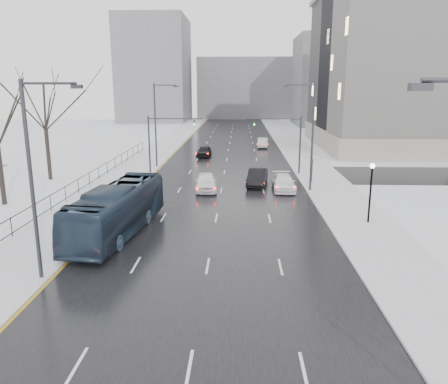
# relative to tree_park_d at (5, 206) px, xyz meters

# --- Properties ---
(road) EXTENTS (16.00, 150.00, 0.04)m
(road) POSITION_rel_tree_park_d_xyz_m (17.80, 26.00, 0.02)
(road) COLOR black
(road) RESTS_ON ground
(cross_road) EXTENTS (130.00, 10.00, 0.04)m
(cross_road) POSITION_rel_tree_park_d_xyz_m (17.80, 14.00, 0.02)
(cross_road) COLOR black
(cross_road) RESTS_ON ground
(sidewalk_left) EXTENTS (5.00, 150.00, 0.16)m
(sidewalk_left) POSITION_rel_tree_park_d_xyz_m (7.30, 26.00, 0.08)
(sidewalk_left) COLOR silver
(sidewalk_left) RESTS_ON ground
(sidewalk_right) EXTENTS (5.00, 150.00, 0.16)m
(sidewalk_right) POSITION_rel_tree_park_d_xyz_m (28.30, 26.00, 0.08)
(sidewalk_right) COLOR silver
(sidewalk_right) RESTS_ON ground
(park_strip) EXTENTS (14.00, 150.00, 0.12)m
(park_strip) POSITION_rel_tree_park_d_xyz_m (-2.20, 26.00, 0.06)
(park_strip) COLOR white
(park_strip) RESTS_ON ground
(tree_park_d) EXTENTS (8.75, 8.75, 12.50)m
(tree_park_d) POSITION_rel_tree_park_d_xyz_m (0.00, 0.00, 0.00)
(tree_park_d) COLOR black
(tree_park_d) RESTS_ON ground
(tree_park_e) EXTENTS (9.45, 9.45, 13.50)m
(tree_park_e) POSITION_rel_tree_park_d_xyz_m (-0.40, 10.00, 0.00)
(tree_park_e) COLOR black
(tree_park_e) RESTS_ON ground
(iron_fence) EXTENTS (0.06, 70.00, 1.30)m
(iron_fence) POSITION_rel_tree_park_d_xyz_m (4.80, -4.00, 0.91)
(iron_fence) COLOR black
(iron_fence) RESTS_ON sidewalk_left
(streetlight_r_mid) EXTENTS (2.95, 0.25, 10.00)m
(streetlight_r_mid) POSITION_rel_tree_park_d_xyz_m (25.97, 6.00, 5.62)
(streetlight_r_mid) COLOR #2D2D33
(streetlight_r_mid) RESTS_ON ground
(streetlight_l_near) EXTENTS (2.95, 0.25, 10.00)m
(streetlight_l_near) POSITION_rel_tree_park_d_xyz_m (9.63, -14.00, 5.62)
(streetlight_l_near) COLOR #2D2D33
(streetlight_l_near) RESTS_ON ground
(streetlight_l_far) EXTENTS (2.95, 0.25, 10.00)m
(streetlight_l_far) POSITION_rel_tree_park_d_xyz_m (9.63, 18.00, 5.62)
(streetlight_l_far) COLOR #2D2D33
(streetlight_l_far) RESTS_ON ground
(lamppost_r_mid) EXTENTS (0.36, 0.36, 4.28)m
(lamppost_r_mid) POSITION_rel_tree_park_d_xyz_m (28.80, -4.00, 2.94)
(lamppost_r_mid) COLOR black
(lamppost_r_mid) RESTS_ON sidewalk_right
(mast_signal_right) EXTENTS (6.10, 0.33, 6.50)m
(mast_signal_right) POSITION_rel_tree_park_d_xyz_m (25.13, 14.00, 4.11)
(mast_signal_right) COLOR #2D2D33
(mast_signal_right) RESTS_ON ground
(mast_signal_left) EXTENTS (6.10, 0.33, 6.50)m
(mast_signal_left) POSITION_rel_tree_park_d_xyz_m (10.47, 14.00, 4.11)
(mast_signal_left) COLOR #2D2D33
(mast_signal_left) RESTS_ON ground
(no_uturn_sign) EXTENTS (0.60, 0.06, 2.70)m
(no_uturn_sign) POSITION_rel_tree_park_d_xyz_m (27.00, 10.00, 2.30)
(no_uturn_sign) COLOR #2D2D33
(no_uturn_sign) RESTS_ON sidewalk_right
(bldg_far_right) EXTENTS (24.00, 20.00, 22.00)m
(bldg_far_right) POSITION_rel_tree_park_d_xyz_m (45.80, 81.00, 11.00)
(bldg_far_right) COLOR slate
(bldg_far_right) RESTS_ON ground
(bldg_far_left) EXTENTS (18.00, 22.00, 28.00)m
(bldg_far_left) POSITION_rel_tree_park_d_xyz_m (-4.20, 91.00, 14.00)
(bldg_far_left) COLOR slate
(bldg_far_left) RESTS_ON ground
(bldg_far_center) EXTENTS (30.00, 18.00, 18.00)m
(bldg_far_center) POSITION_rel_tree_park_d_xyz_m (21.80, 106.00, 9.00)
(bldg_far_center) COLOR slate
(bldg_far_center) RESTS_ON ground
(bus) EXTENTS (4.12, 12.08, 3.30)m
(bus) POSITION_rel_tree_park_d_xyz_m (11.45, -6.75, 1.69)
(bus) COLOR #233244
(bus) RESTS_ON road
(sedan_center_near) EXTENTS (2.30, 5.05, 1.68)m
(sedan_center_near) POSITION_rel_tree_park_d_xyz_m (16.38, 5.87, 0.88)
(sedan_center_near) COLOR white
(sedan_center_near) RESTS_ON road
(sedan_right_near) EXTENTS (2.39, 5.20, 1.65)m
(sedan_right_near) POSITION_rel_tree_park_d_xyz_m (21.30, 8.19, 0.87)
(sedan_right_near) COLOR black
(sedan_right_near) RESTS_ON road
(sedan_right_far) EXTENTS (2.05, 5.01, 1.45)m
(sedan_right_far) POSITION_rel_tree_park_d_xyz_m (23.72, 6.33, 0.77)
(sedan_right_far) COLOR white
(sedan_right_far) RESTS_ON road
(sedan_center_far) EXTENTS (2.06, 4.55, 1.52)m
(sedan_center_far) POSITION_rel_tree_park_d_xyz_m (14.54, 26.32, 0.80)
(sedan_center_far) COLOR black
(sedan_center_far) RESTS_ON road
(sedan_right_distant) EXTENTS (1.93, 4.69, 1.51)m
(sedan_right_distant) POSITION_rel_tree_park_d_xyz_m (23.24, 36.08, 0.80)
(sedan_right_distant) COLOR #BDBCC0
(sedan_right_distant) RESTS_ON road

